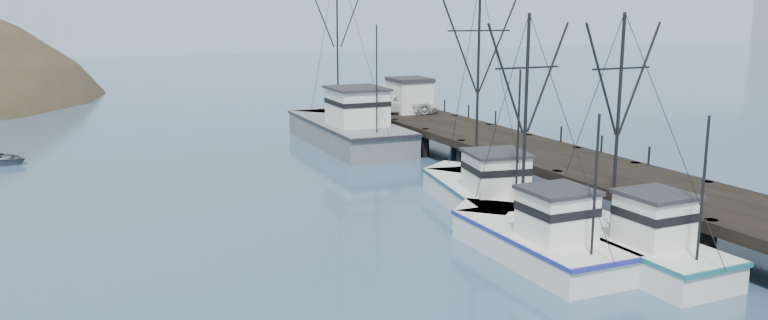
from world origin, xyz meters
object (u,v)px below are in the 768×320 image
trawler_far (483,192)px  pickup_truck (404,104)px  work_vessel (346,128)px  pier_shed (410,95)px  pier (541,156)px  trawler_mid (534,238)px  trawler_near (627,244)px

trawler_far → pickup_truck: 21.95m
work_vessel → pier_shed: work_vessel is taller
pier → trawler_mid: (-8.28, -11.05, -0.87)m
trawler_far → work_vessel: size_ratio=0.69×
trawler_mid → work_vessel: (2.48, 28.14, 0.41)m
work_vessel → pickup_truck: (5.32, 0.74, 1.53)m
trawler_mid → work_vessel: bearing=85.0°
pier_shed → pickup_truck: pier_shed is taller
trawler_near → pier_shed: bearing=80.3°
trawler_near → trawler_mid: (-3.05, 2.16, -0.00)m
pickup_truck → trawler_mid: bearing=-171.1°
trawler_near → trawler_mid: size_ratio=1.00×
trawler_near → pickup_truck: bearing=81.3°
trawler_near → pier_shed: trawler_near is taller
pickup_truck → work_vessel: bearing=122.0°
trawler_near → trawler_far: size_ratio=0.86×
pier_shed → trawler_far: bearing=-106.0°
pier → pier_shed: 18.08m
pier → pickup_truck: size_ratio=8.06×
pier_shed → pickup_truck: bearing=-163.1°
pier → work_vessel: size_ratio=2.50×
work_vessel → trawler_near: bearing=-88.9°
trawler_mid → trawler_far: 8.05m
work_vessel → trawler_mid: bearing=-95.0°
trawler_far → pickup_truck: trawler_far is taller
trawler_near → trawler_mid: bearing=144.7°
pier → work_vessel: bearing=108.8°
trawler_far → trawler_near: bearing=-85.3°
pier → trawler_far: (-6.05, -3.32, -0.87)m
trawler_mid → pickup_truck: size_ratio=1.92×
trawler_far → work_vessel: (0.24, 20.40, 0.41)m
pier → work_vessel: 18.05m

